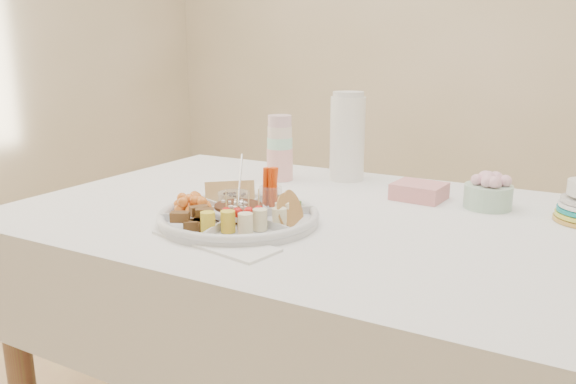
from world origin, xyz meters
The scene contains 15 objects.
wall_back centered at (0.00, 2.00, 1.35)m, with size 4.00×0.02×2.70m, color beige.
dining_table centered at (0.00, 0.00, 0.38)m, with size 1.52×1.02×0.76m, color white.
party_tray centered at (-0.11, -0.18, 0.78)m, with size 0.38×0.38×0.04m, color white.
bean_dip centered at (-0.11, -0.18, 0.79)m, with size 0.12×0.12×0.04m, color #35140C.
tortillas centered at (0.02, -0.16, 0.80)m, with size 0.10×0.10×0.06m, color brown, non-canonical shape.
carrot_cucumber centered at (-0.06, -0.06, 0.82)m, with size 0.11×0.11×0.10m, color #EF440A, non-canonical shape.
pita_raisins centered at (-0.19, -0.08, 0.80)m, with size 0.11×0.11×0.06m, color tan, non-canonical shape.
cherries centered at (-0.24, -0.21, 0.79)m, with size 0.12×0.12×0.05m, color gold, non-canonical shape.
granola_chunks centered at (-0.15, -0.30, 0.79)m, with size 0.11×0.11×0.05m, color #442F1B, non-canonical shape.
banana_tomato centered at (-0.02, -0.28, 0.82)m, with size 0.10×0.10×0.09m, color #F2DA8E, non-canonical shape.
cup_stack centered at (-0.25, 0.27, 0.87)m, with size 0.08×0.08×0.23m, color beige.
thermos centered at (-0.07, 0.38, 0.90)m, with size 0.11×0.11×0.28m, color white.
flower_bowl centered at (0.39, 0.25, 0.80)m, with size 0.12×0.12×0.09m, color #9ACEB2.
napkin_stack centered at (0.21, 0.25, 0.78)m, with size 0.14×0.12×0.05m, color pink.
placemat centered at (-0.08, -0.32, 0.76)m, with size 0.30×0.10×0.01m, color white.
Camera 1 is at (0.62, -1.25, 1.16)m, focal length 35.00 mm.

